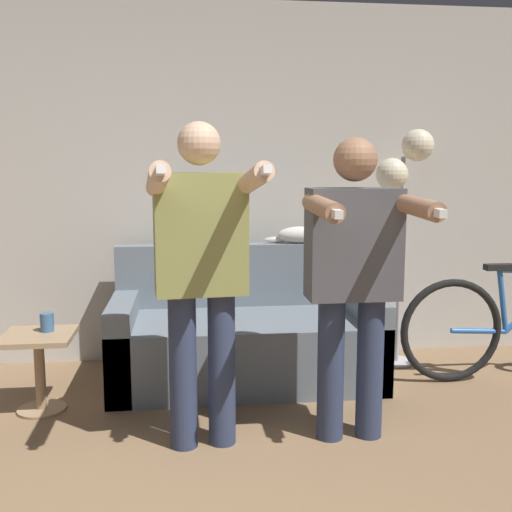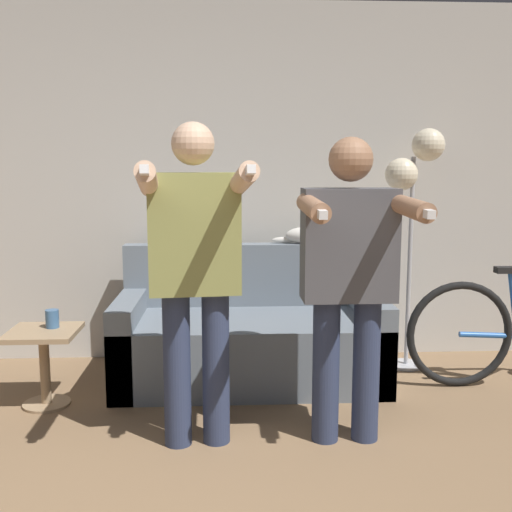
% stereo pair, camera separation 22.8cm
% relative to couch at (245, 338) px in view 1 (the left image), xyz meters
% --- Properties ---
extents(wall_back, '(10.00, 0.05, 2.60)m').
position_rel_couch_xyz_m(wall_back, '(-0.41, 0.54, 1.02)').
color(wall_back, beige).
rests_on(wall_back, ground_plane).
extents(couch, '(1.76, 0.86, 0.88)m').
position_rel_couch_xyz_m(couch, '(0.00, 0.00, 0.00)').
color(couch, slate).
rests_on(couch, ground_plane).
extents(person_left, '(0.56, 0.70, 1.64)m').
position_rel_couch_xyz_m(person_left, '(-0.31, -0.97, 0.67)').
color(person_left, '#2D3856').
rests_on(person_left, ground_plane).
extents(person_right, '(0.54, 0.67, 1.57)m').
position_rel_couch_xyz_m(person_right, '(0.46, -0.97, 0.63)').
color(person_right, '#2D3856').
rests_on(person_right, ground_plane).
extents(cat, '(0.44, 0.13, 0.16)m').
position_rel_couch_xyz_m(cat, '(0.44, 0.32, 0.67)').
color(cat, silver).
rests_on(cat, couch).
extents(floor_lamp, '(0.40, 0.25, 1.69)m').
position_rel_couch_xyz_m(floor_lamp, '(1.15, 0.19, 1.08)').
color(floor_lamp, '#B2B2B7').
rests_on(floor_lamp, ground_plane).
extents(side_table, '(0.40, 0.40, 0.47)m').
position_rel_couch_xyz_m(side_table, '(-1.25, -0.40, 0.05)').
color(side_table, '#A38460').
rests_on(side_table, ground_plane).
extents(cup, '(0.08, 0.08, 0.11)m').
position_rel_couch_xyz_m(cup, '(-1.21, -0.35, 0.24)').
color(cup, '#3D6693').
rests_on(cup, side_table).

